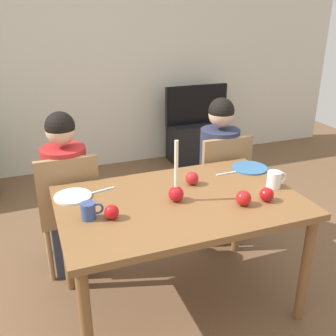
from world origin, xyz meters
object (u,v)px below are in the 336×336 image
(mug_left, at_px, (89,211))
(chair_left, at_px, (69,206))
(tv, at_px, (196,105))
(plate_right, at_px, (249,168))
(plate_left, at_px, (73,196))
(mug_right, at_px, (275,179))
(tv_stand, at_px, (195,142))
(apple_near_candle, at_px, (192,178))
(apple_by_left_plate, at_px, (243,198))
(candle_centerpiece, at_px, (176,189))
(apple_by_right_mug, at_px, (267,195))
(dining_table, at_px, (180,212))
(person_left_child, at_px, (68,197))
(apple_far_edge, at_px, (112,212))
(person_right_child, at_px, (218,173))
(chair_right, at_px, (220,181))

(mug_left, bearing_deg, chair_left, 94.17)
(tv, relative_size, plate_right, 3.21)
(chair_left, relative_size, plate_left, 4.12)
(mug_right, bearing_deg, tv_stand, 76.90)
(plate_right, bearing_deg, apple_near_candle, -168.79)
(apple_near_candle, xyz_separation_m, apple_by_left_plate, (0.16, -0.36, 0.00))
(candle_centerpiece, xyz_separation_m, apple_by_right_mug, (0.49, -0.18, -0.03))
(tv, bearing_deg, dining_table, -116.69)
(tv, xyz_separation_m, plate_right, (-0.53, -2.04, 0.05))
(chair_left, distance_m, person_left_child, 0.07)
(person_left_child, height_order, mug_right, person_left_child)
(plate_left, height_order, apple_far_edge, apple_far_edge)
(person_right_child, relative_size, plate_right, 4.77)
(candle_centerpiece, height_order, plate_left, candle_centerpiece)
(mug_left, bearing_deg, person_left_child, 93.97)
(person_left_child, bearing_deg, person_right_child, 0.00)
(apple_far_edge, bearing_deg, plate_left, 115.96)
(person_left_child, distance_m, candle_centerpiece, 0.89)
(person_right_child, bearing_deg, apple_by_right_mug, -99.14)
(dining_table, height_order, person_right_child, person_right_child)
(apple_near_candle, bearing_deg, candle_centerpiece, -135.48)
(person_left_child, xyz_separation_m, tv, (1.74, 1.66, 0.14))
(plate_right, bearing_deg, mug_right, -93.05)
(person_left_child, bearing_deg, tv, 43.74)
(tv, relative_size, mug_right, 5.94)
(person_left_child, distance_m, mug_left, 0.72)
(candle_centerpiece, xyz_separation_m, apple_far_edge, (-0.39, -0.07, -0.03))
(chair_left, xyz_separation_m, mug_right, (1.19, -0.66, 0.29))
(mug_right, xyz_separation_m, apple_by_left_plate, (-0.30, -0.14, -0.01))
(apple_far_edge, bearing_deg, chair_right, 34.15)
(chair_right, xyz_separation_m, apple_near_candle, (-0.44, -0.44, 0.28))
(plate_right, bearing_deg, dining_table, -157.42)
(mug_left, bearing_deg, candle_centerpiece, 3.12)
(tv, bearing_deg, apple_by_right_mug, -105.68)
(apple_by_right_mug, height_order, apple_far_edge, apple_by_right_mug)
(tv, bearing_deg, chair_left, -135.71)
(tv, distance_m, apple_near_candle, 2.36)
(mug_left, height_order, apple_by_left_plate, mug_left)
(tv_stand, bearing_deg, chair_left, -135.72)
(tv_stand, height_order, apple_far_edge, apple_far_edge)
(mug_left, distance_m, apple_by_right_mug, 1.00)
(apple_far_edge, bearing_deg, apple_near_candle, 23.23)
(chair_right, xyz_separation_m, person_right_child, (0.00, 0.03, 0.06))
(person_left_child, relative_size, mug_left, 9.66)
(mug_left, bearing_deg, mug_right, -0.61)
(mug_right, distance_m, apple_far_edge, 1.03)
(person_left_child, xyz_separation_m, tv_stand, (1.74, 1.66, -0.33))
(person_right_child, bearing_deg, dining_table, -132.69)
(dining_table, relative_size, apple_by_left_plate, 15.90)
(person_right_child, bearing_deg, mug_left, -148.92)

